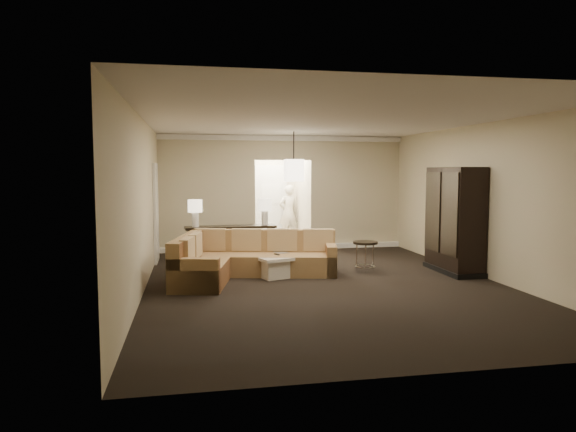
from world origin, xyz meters
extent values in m
plane|color=black|center=(0.00, 0.00, 0.00)|extent=(8.00, 8.00, 0.00)
cube|color=beige|center=(0.00, 4.00, 1.40)|extent=(6.00, 0.04, 2.80)
cube|color=beige|center=(0.00, -4.00, 1.40)|extent=(6.00, 0.04, 2.80)
cube|color=beige|center=(-3.00, 0.00, 1.40)|extent=(0.04, 8.00, 2.80)
cube|color=beige|center=(3.00, 0.00, 1.40)|extent=(0.04, 8.00, 2.80)
cube|color=silver|center=(0.00, 0.00, 2.80)|extent=(6.00, 8.00, 0.02)
cube|color=white|center=(0.00, 3.95, 2.73)|extent=(6.00, 0.10, 0.12)
cube|color=white|center=(0.00, 3.95, 0.06)|extent=(6.00, 0.10, 0.12)
cube|color=silver|center=(-2.97, 2.80, 1.05)|extent=(0.05, 0.90, 2.10)
cube|color=white|center=(0.00, 5.00, 0.00)|extent=(1.40, 2.00, 0.01)
cube|color=beige|center=(-0.70, 5.00, 1.40)|extent=(0.04, 2.00, 2.80)
cube|color=beige|center=(0.70, 5.00, 1.40)|extent=(0.04, 2.00, 2.80)
cube|color=beige|center=(0.00, 6.00, 1.40)|extent=(1.40, 0.04, 2.80)
cube|color=silver|center=(0.00, 5.97, 1.05)|extent=(0.90, 0.05, 2.10)
cube|color=brown|center=(-0.93, 1.06, 0.19)|extent=(2.87, 1.39, 0.39)
cube|color=brown|center=(-2.10, 0.23, 0.19)|extent=(1.08, 1.43, 0.39)
cube|color=brown|center=(-0.87, 1.35, 0.60)|extent=(2.74, 0.80, 0.42)
cube|color=brown|center=(-2.30, 0.74, 0.60)|extent=(0.68, 2.20, 0.42)
cube|color=brown|center=(0.33, 0.78, 0.28)|extent=(0.35, 0.85, 0.57)
cube|color=brown|center=(-2.21, -0.31, 0.28)|extent=(0.85, 0.35, 0.57)
cube|color=tan|center=(-1.86, 1.52, 0.62)|extent=(0.59, 0.26, 0.42)
cube|color=tan|center=(-1.19, 1.37, 0.62)|extent=(0.59, 0.26, 0.42)
cube|color=tan|center=(-0.52, 1.23, 0.62)|extent=(0.59, 0.26, 0.42)
cube|color=tan|center=(0.16, 1.08, 0.62)|extent=(0.59, 0.26, 0.42)
cube|color=tan|center=(-2.17, 0.81, 0.62)|extent=(0.26, 0.57, 0.42)
cube|color=tan|center=(-2.31, 0.18, 0.62)|extent=(0.26, 0.57, 0.42)
cube|color=white|center=(-0.65, 0.94, 0.16)|extent=(1.10, 1.10, 0.32)
cube|color=white|center=(-0.65, 0.94, 0.35)|extent=(1.22, 1.22, 0.06)
cube|color=black|center=(-0.68, 0.88, 0.39)|extent=(0.10, 0.16, 0.02)
cube|color=#BCB2A5|center=(-0.57, 1.12, 0.39)|extent=(0.29, 0.34, 0.01)
cube|color=black|center=(-1.40, 2.64, 0.73)|extent=(1.99, 0.61, 0.05)
cube|color=black|center=(-2.28, 2.56, 0.36)|extent=(0.11, 0.40, 0.71)
cube|color=black|center=(-0.52, 2.72, 0.36)|extent=(0.11, 0.40, 0.71)
cube|color=black|center=(-1.40, 2.64, 0.11)|extent=(1.89, 0.56, 0.04)
cube|color=black|center=(2.70, 0.55, 1.00)|extent=(0.55, 1.34, 2.01)
cube|color=black|center=(2.41, 0.22, 1.15)|extent=(0.03, 0.59, 1.53)
cube|color=black|center=(2.41, 0.89, 1.15)|extent=(0.03, 0.59, 1.53)
cube|color=black|center=(2.70, 0.55, 0.05)|extent=(0.59, 1.39, 0.10)
cylinder|color=black|center=(1.04, 0.88, 0.57)|extent=(0.47, 0.47, 0.04)
torus|color=silver|center=(1.04, 0.88, 0.11)|extent=(0.39, 0.39, 0.03)
cylinder|color=silver|center=(1.21, 0.93, 0.28)|extent=(0.03, 0.03, 0.56)
cylinder|color=silver|center=(0.91, 1.02, 0.28)|extent=(0.03, 0.03, 0.56)
cylinder|color=silver|center=(0.99, 0.71, 0.28)|extent=(0.03, 0.03, 0.56)
cylinder|color=white|center=(-2.15, 2.57, 0.91)|extent=(0.14, 0.14, 0.31)
cylinder|color=beige|center=(-2.15, 2.57, 1.20)|extent=(0.30, 0.30, 0.27)
cylinder|color=white|center=(-0.65, 2.71, 0.91)|extent=(0.14, 0.14, 0.31)
cylinder|color=beige|center=(-0.65, 2.71, 1.20)|extent=(0.30, 0.30, 0.27)
cylinder|color=black|center=(0.00, 2.70, 2.50)|extent=(0.02, 0.02, 0.60)
cube|color=beige|center=(0.00, 2.70, 1.95)|extent=(0.38, 0.38, 0.48)
imported|color=beige|center=(0.43, 5.60, 0.86)|extent=(0.68, 0.52, 1.71)
camera|label=1|loc=(-2.23, -8.40, 1.93)|focal=32.00mm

